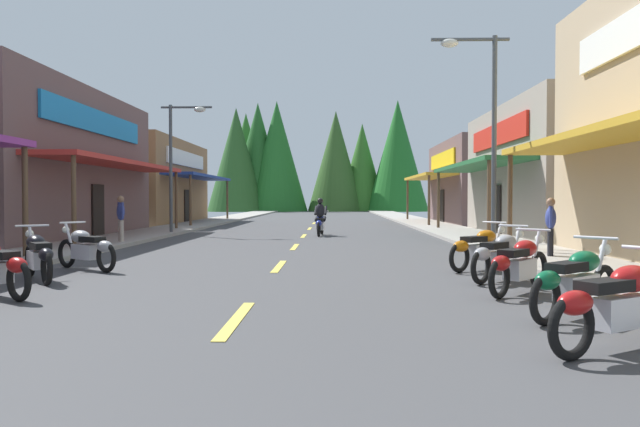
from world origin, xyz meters
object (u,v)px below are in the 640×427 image
at_px(motorcycle_parked_right_4, 480,248).
at_px(rider_cruising_lead, 320,220).
at_px(motorcycle_parked_left_3, 38,255).
at_px(motorcycle_parked_left_4, 86,248).
at_px(streetlamp_right, 482,111).
at_px(motorcycle_parked_right_0, 618,303).
at_px(pedestrian_browsing, 551,225).
at_px(motorcycle_parked_right_2, 519,264).
at_px(pedestrian_by_shop, 121,217).
at_px(motorcycle_parked_right_3, 500,255).
at_px(motorcycle_parked_right_1, 575,281).
at_px(streetlamp_left, 179,149).

relative_size(motorcycle_parked_right_4, rider_cruising_lead, 0.78).
bearing_deg(motorcycle_parked_left_3, motorcycle_parked_left_4, -43.97).
height_order(streetlamp_right, motorcycle_parked_right_0, streetlamp_right).
bearing_deg(pedestrian_browsing, motorcycle_parked_left_3, -142.50).
relative_size(motorcycle_parked_right_2, pedestrian_by_shop, 1.03).
xyz_separation_m(motorcycle_parked_right_0, motorcycle_parked_left_4, (-8.20, 6.66, 0.00)).
bearing_deg(rider_cruising_lead, motorcycle_parked_left_4, 162.49).
distance_m(motorcycle_parked_right_2, motorcycle_parked_right_4, 3.22).
bearing_deg(motorcycle_parked_right_3, motorcycle_parked_right_1, -137.61).
distance_m(streetlamp_left, rider_cruising_lead, 6.79).
relative_size(motorcycle_parked_right_3, rider_cruising_lead, 0.77).
height_order(motorcycle_parked_right_4, pedestrian_by_shop, pedestrian_by_shop).
xyz_separation_m(motorcycle_parked_left_3, pedestrian_browsing, (10.92, 3.97, 0.41)).
relative_size(motorcycle_parked_right_4, motorcycle_parked_left_4, 0.93).
xyz_separation_m(streetlamp_left, motorcycle_parked_right_2, (9.63, -15.74, -3.19)).
xyz_separation_m(motorcycle_parked_right_0, motorcycle_parked_right_4, (0.28, 6.89, 0.00)).
bearing_deg(motorcycle_parked_right_2, motorcycle_parked_right_3, 36.69).
bearing_deg(motorcycle_parked_left_4, pedestrian_by_shop, -40.34).
bearing_deg(pedestrian_browsing, motorcycle_parked_right_3, -103.87).
bearing_deg(motorcycle_parked_right_3, pedestrian_by_shop, 92.96).
bearing_deg(motorcycle_parked_right_0, streetlamp_right, 51.53).
xyz_separation_m(streetlamp_left, pedestrian_browsing, (12.01, -10.50, -2.78)).
xyz_separation_m(rider_cruising_lead, pedestrian_browsing, (5.96, -9.87, 0.24)).
xyz_separation_m(streetlamp_right, motorcycle_parked_right_1, (-1.03, -9.17, -3.50)).
relative_size(streetlamp_left, motorcycle_parked_right_4, 3.31).
bearing_deg(motorcycle_parked_right_2, motorcycle_parked_left_4, 111.18).
bearing_deg(pedestrian_browsing, motorcycle_parked_right_0, -88.25).
bearing_deg(streetlamp_left, pedestrian_browsing, -41.16).
bearing_deg(motorcycle_parked_left_4, motorcycle_parked_left_3, 118.85).
height_order(streetlamp_left, motorcycle_parked_right_3, streetlamp_left).
bearing_deg(motorcycle_parked_right_0, motorcycle_parked_right_1, 50.06).
height_order(motorcycle_parked_right_3, motorcycle_parked_left_4, same).
xyz_separation_m(motorcycle_parked_left_4, rider_cruising_lead, (4.76, 12.14, 0.17)).
xyz_separation_m(motorcycle_parked_right_2, motorcycle_parked_right_3, (0.11, 1.53, 0.00)).
bearing_deg(pedestrian_by_shop, streetlamp_left, 52.13).
bearing_deg(motorcycle_parked_right_3, pedestrian_browsing, 11.18).
height_order(streetlamp_left, motorcycle_parked_right_1, streetlamp_left).
height_order(motorcycle_parked_right_0, motorcycle_parked_right_1, same).
distance_m(motorcycle_parked_right_0, motorcycle_parked_right_1, 1.69).
relative_size(streetlamp_right, pedestrian_by_shop, 3.71).
bearing_deg(motorcycle_parked_left_4, streetlamp_left, -48.67).
xyz_separation_m(streetlamp_left, motorcycle_parked_right_0, (9.49, -19.42, -3.19)).
xyz_separation_m(motorcycle_parked_right_4, pedestrian_by_shop, (-10.24, 6.75, 0.46)).
height_order(motorcycle_parked_right_1, motorcycle_parked_left_4, same).
xyz_separation_m(motorcycle_parked_right_1, pedestrian_browsing, (2.28, 7.26, 0.41)).
relative_size(streetlamp_left, motorcycle_parked_right_2, 3.29).
bearing_deg(motorcycle_parked_right_1, pedestrian_by_shop, 89.75).
relative_size(motorcycle_parked_right_4, pedestrian_by_shop, 1.02).
xyz_separation_m(streetlamp_right, pedestrian_browsing, (1.25, -1.91, -3.08)).
bearing_deg(motorcycle_parked_right_0, streetlamp_left, 84.26).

